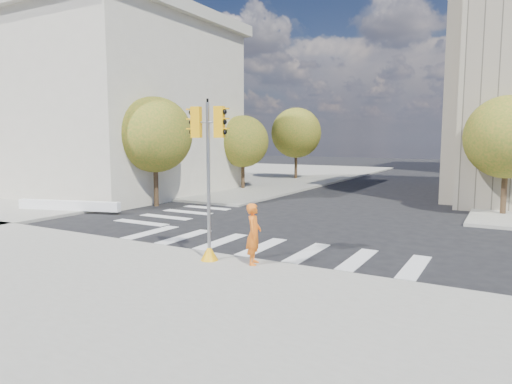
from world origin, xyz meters
The scene contains 13 objects.
ground centered at (0.00, 0.00, 0.00)m, with size 160.00×160.00×0.00m, color black.
sidewalk_near centered at (0.00, -11.00, 0.07)m, with size 30.00×14.00×0.15m, color gray.
sidewalk_far_left centered at (-20.00, 26.00, 0.07)m, with size 28.00×40.00×0.15m, color gray.
classical_building centered at (-20.00, 8.00, 6.44)m, with size 19.00×15.00×12.70m.
tree_lw_near centered at (-10.50, 4.00, 4.20)m, with size 4.40×4.40×6.41m.
tree_lw_mid centered at (-10.50, 14.00, 3.76)m, with size 4.00×4.00×5.77m.
tree_lw_far centered at (-10.50, 24.00, 4.54)m, with size 4.80×4.80×6.95m.
tree_re_near centered at (7.50, 10.00, 4.05)m, with size 4.20×4.20×6.16m.
tree_re_mid centered at (7.50, 22.00, 4.35)m, with size 4.60×4.60×6.66m.
tree_re_far centered at (7.50, 34.00, 3.87)m, with size 4.00×4.00×5.88m.
traffic_signal centered at (-0.43, -4.90, 2.31)m, with size 1.08×0.56×5.04m.
photographer centered at (1.02, -4.60, 1.09)m, with size 0.69×0.45×1.88m, color orange.
planter_wall centered at (-13.00, -0.16, 0.40)m, with size 6.00×0.40×0.50m, color white.
Camera 1 is at (7.75, -16.46, 3.97)m, focal length 32.00 mm.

